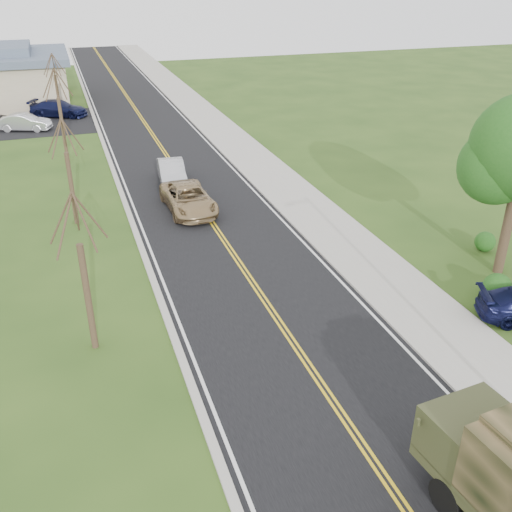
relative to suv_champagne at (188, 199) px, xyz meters
name	(u,v)px	position (x,y,z in m)	size (l,w,h in m)	color
road	(151,132)	(0.80, 18.24, -0.73)	(8.00, 120.00, 0.01)	black
curb_right	(198,127)	(4.95, 18.24, -0.67)	(0.30, 120.00, 0.12)	#9E998E
sidewalk_right	(218,125)	(6.70, 18.24, -0.68)	(3.20, 120.00, 0.10)	#9E998E
curb_left	(100,135)	(-3.35, 18.24, -0.68)	(0.30, 120.00, 0.10)	#9E998E
bare_tree_a	(86,285)	(-6.20, -11.76, 1.89)	(1.93, 2.26, 6.08)	#38281C
bare_tree_b	(70,180)	(-6.20, 0.24, 1.74)	(1.83, 2.14, 5.73)	#38281C
bare_tree_c	(62,122)	(-6.20, 12.24, 2.04)	(2.04, 2.39, 6.42)	#38281C
bare_tree_d	(58,93)	(-6.20, 24.24, 1.82)	(1.88, 2.20, 5.91)	#38281C
suv_champagne	(188,199)	(0.00, 0.00, 0.00)	(2.44, 5.29, 1.47)	#9B8057
sedan_silver	(172,173)	(0.00, 4.78, 0.01)	(1.57, 4.51, 1.49)	#AAABAF
lot_car_silver	(25,122)	(-9.22, 21.99, -0.02)	(1.51, 4.32, 1.42)	silver
lot_car_navy	(59,109)	(-6.33, 26.32, 0.02)	(2.12, 5.22, 1.52)	black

